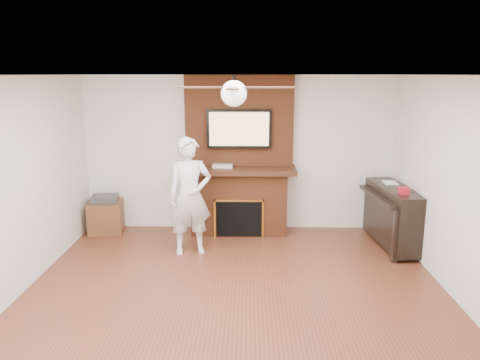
{
  "coord_description": "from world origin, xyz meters",
  "views": [
    {
      "loc": [
        0.15,
        -4.74,
        2.51
      ],
      "look_at": [
        0.04,
        0.9,
        1.23
      ],
      "focal_mm": 35.0,
      "sensor_mm": 36.0,
      "label": 1
    }
  ],
  "objects_px": {
    "piano": "(393,215)",
    "fireplace": "(239,171)",
    "person": "(190,196)",
    "side_table": "(106,215)"
  },
  "relations": [
    {
      "from": "piano",
      "to": "fireplace",
      "type": "bearing_deg",
      "value": 158.77
    },
    {
      "from": "person",
      "to": "side_table",
      "type": "distance_m",
      "value": 1.82
    },
    {
      "from": "person",
      "to": "piano",
      "type": "distance_m",
      "value": 2.99
    },
    {
      "from": "fireplace",
      "to": "piano",
      "type": "height_order",
      "value": "fireplace"
    },
    {
      "from": "side_table",
      "to": "piano",
      "type": "bearing_deg",
      "value": -15.65
    },
    {
      "from": "fireplace",
      "to": "person",
      "type": "bearing_deg",
      "value": -125.28
    },
    {
      "from": "fireplace",
      "to": "side_table",
      "type": "relative_size",
      "value": 4.12
    },
    {
      "from": "person",
      "to": "piano",
      "type": "relative_size",
      "value": 1.18
    },
    {
      "from": "side_table",
      "to": "piano",
      "type": "distance_m",
      "value": 4.48
    },
    {
      "from": "fireplace",
      "to": "piano",
      "type": "xyz_separation_m",
      "value": [
        2.28,
        -0.64,
        -0.51
      ]
    }
  ]
}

